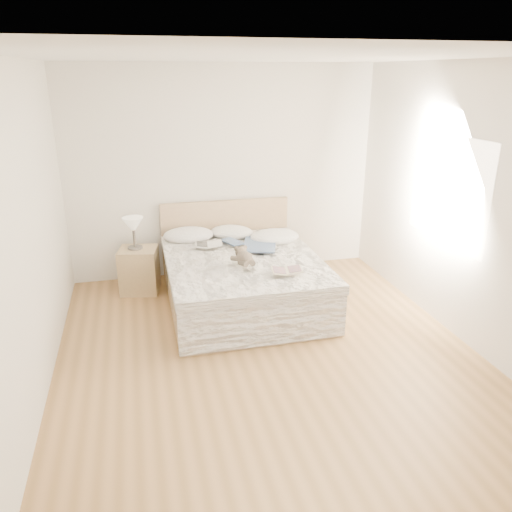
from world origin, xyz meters
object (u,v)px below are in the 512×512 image
bed (242,278)px  nightstand (139,270)px  table_lamp (133,226)px  childrens_book (287,271)px  photo_book (209,245)px  teddy_bear (245,263)px

bed → nightstand: bearing=152.7°
bed → nightstand: (-1.16, 0.60, -0.03)m
table_lamp → childrens_book: size_ratio=1.17×
bed → table_lamp: 1.45m
childrens_book → bed: bearing=125.9°
photo_book → teddy_bear: 0.79m
nightstand → photo_book: bearing=-17.3°
table_lamp → teddy_bear: bearing=-42.0°
photo_book → teddy_bear: bearing=-63.5°
table_lamp → teddy_bear: table_lamp is taller
photo_book → childrens_book: photo_book is taller
photo_book → teddy_bear: size_ratio=1.08×
photo_book → nightstand: bearing=168.9°
nightstand → photo_book: (0.84, -0.26, 0.35)m
photo_book → childrens_book: size_ratio=1.00×
table_lamp → childrens_book: (1.53, -1.31, -0.21)m
photo_book → childrens_book: (0.67, -1.02, 0.00)m
teddy_bear → childrens_book: bearing=-44.4°
childrens_book → teddy_bear: (-0.39, 0.28, 0.02)m
photo_book → bed: bearing=-40.1°
table_lamp → photo_book: table_lamp is taller
nightstand → table_lamp: size_ratio=1.43×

